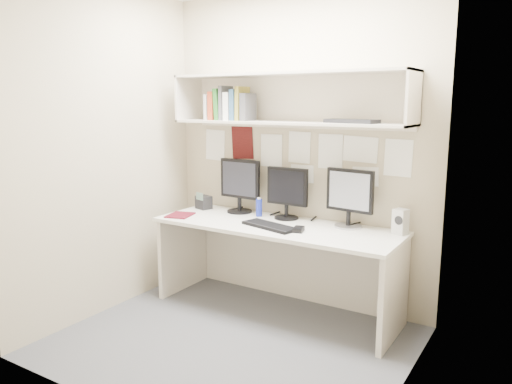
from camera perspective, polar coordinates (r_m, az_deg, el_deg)
The scene contains 19 objects.
floor at distance 3.74m, azimuth -2.82°, elevation -16.71°, with size 2.40×2.00×0.01m, color #494A4E.
wall_back at distance 4.21m, azimuth 4.78°, elevation 4.86°, with size 2.40×0.02×2.60m, color tan.
wall_front at distance 2.60m, azimuth -15.64°, elevation 1.15°, with size 2.40×0.02×2.60m, color tan.
wall_left at distance 4.15m, azimuth -16.80°, elevation 4.38°, with size 0.02×2.00×2.60m, color tan.
wall_right at distance 2.85m, azimuth 17.23°, elevation 1.84°, with size 0.02×2.00×2.60m, color tan.
desk at distance 4.10m, azimuth 2.33°, elevation -8.63°, with size 2.00×0.70×0.73m.
overhead_hutch at distance 4.07m, azimuth 3.95°, elevation 10.60°, with size 2.00×0.38×0.40m.
pinned_papers at distance 4.21m, azimuth 4.73°, elevation 4.17°, with size 1.92×0.01×0.48m, color white, non-canonical shape.
monitor_left at distance 4.39m, azimuth -1.85°, elevation 0.97°, with size 0.40×0.22×0.47m.
monitor_center at distance 4.15m, azimuth 3.58°, elevation 0.15°, with size 0.37×0.20×0.43m.
monitor_right at distance 3.93m, azimuth 10.64°, elevation -0.41°, with size 0.39×0.22×0.46m.
keyboard at distance 3.89m, azimuth 1.58°, elevation -3.91°, with size 0.47×0.17×0.02m, color black.
mouse at distance 3.78m, azimuth 4.89°, elevation -4.28°, with size 0.07×0.11×0.03m, color black.
speaker at distance 3.84m, azimuth 16.18°, elevation -3.26°, with size 0.12×0.12×0.19m.
blue_bottle at distance 4.25m, azimuth 0.35°, elevation -1.77°, with size 0.05×0.05×0.16m.
maroon_notebook at distance 4.33m, azimuth -8.67°, elevation -2.63°, with size 0.19×0.23×0.01m, color #520E19.
desk_phone at distance 4.58m, azimuth -6.01°, elevation -1.16°, with size 0.16×0.15×0.16m.
book_stack at distance 4.29m, azimuth -2.99°, elevation 9.86°, with size 0.43×0.18×0.29m.
hutch_tray at distance 3.78m, azimuth 10.87°, elevation 7.96°, with size 0.40×0.15×0.03m, color black.
Camera 1 is at (1.90, -2.74, 1.70)m, focal length 35.00 mm.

